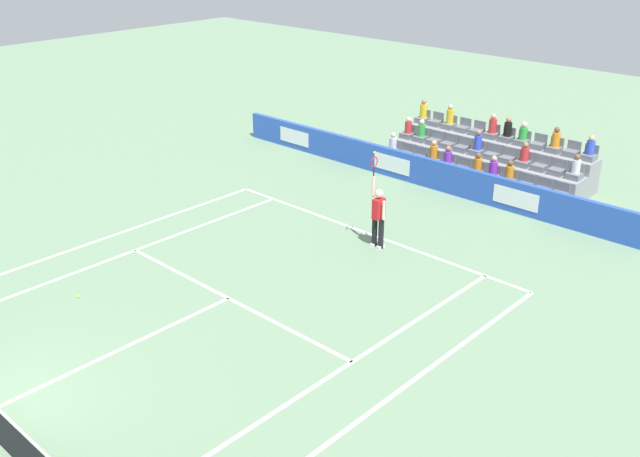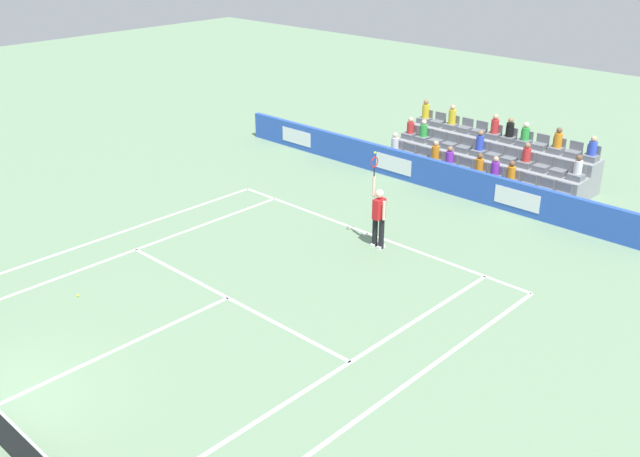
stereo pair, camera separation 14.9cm
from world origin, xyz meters
name	(u,v)px [view 2 (the right image)]	position (x,y,z in m)	size (l,w,h in m)	color
line_baseline	(367,233)	(0.00, -11.89, 0.00)	(10.97, 0.10, 0.01)	white
line_service	(228,298)	(0.00, -6.40, 0.00)	(8.23, 0.10, 0.01)	white
line_centre_service	(117,349)	(0.00, -3.20, 0.00)	(0.10, 6.40, 0.01)	white
line_singles_sideline_left	(122,254)	(4.12, -5.95, 0.00)	(0.10, 11.89, 0.01)	white
line_singles_sideline_right	(336,371)	(-4.12, -5.95, 0.00)	(0.10, 11.89, 0.01)	white
line_doubles_sideline_left	(97,241)	(5.49, -5.95, 0.00)	(0.10, 11.89, 0.01)	white
line_doubles_sideline_right	(387,398)	(-5.49, -5.95, 0.00)	(0.10, 11.89, 0.01)	white
line_centre_mark	(365,234)	(0.00, -11.79, 0.00)	(0.10, 0.20, 0.01)	white
sponsor_barrier	(453,180)	(0.00, -16.44, 0.52)	(20.00, 0.22, 1.04)	blue
tennis_player	(379,215)	(-0.84, -11.35, 0.99)	(0.53, 0.36, 2.85)	black
stadium_stand	(489,162)	(0.01, -18.75, 0.57)	(7.44, 2.85, 2.20)	gray
loose_tennis_ball	(78,296)	(2.81, -3.83, 0.03)	(0.07, 0.07, 0.07)	#D1E533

